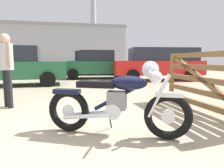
{
  "coord_description": "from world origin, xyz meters",
  "views": [
    {
      "loc": [
        0.06,
        -2.59,
        1.06
      ],
      "look_at": [
        0.38,
        0.6,
        0.67
      ],
      "focal_mm": 30.43,
      "sensor_mm": 36.0,
      "label": 1
    }
  ],
  "objects": [
    {
      "name": "white_estate_far",
      "position": [
        -3.28,
        5.94,
        0.84
      ],
      "size": [
        4.45,
        2.5,
        1.67
      ],
      "rotation": [
        0.0,
        0.0,
        3.33
      ],
      "color": "black",
      "rests_on": "ground_plane"
    },
    {
      "name": "dark_sedan_left",
      "position": [
        0.18,
        12.06,
        0.92
      ],
      "size": [
        4.01,
        2.04,
        1.78
      ],
      "rotation": [
        0.0,
        0.0,
        -0.07
      ],
      "color": "black",
      "rests_on": "ground_plane"
    },
    {
      "name": "industrial_building",
      "position": [
        -5.04,
        36.97,
        3.81
      ],
      "size": [
        22.57,
        13.58,
        15.48
      ],
      "rotation": [
        0.0,
        0.0,
        0.1
      ],
      "color": "#9EA0A8",
      "rests_on": "ground_plane"
    },
    {
      "name": "vintage_motorcycle",
      "position": [
        0.43,
        0.03,
        0.49
      ],
      "size": [
        2.01,
        0.82,
        1.07
      ],
      "rotation": [
        0.0,
        0.0,
        -0.32
      ],
      "color": "black",
      "rests_on": "ground_plane"
    },
    {
      "name": "red_hatchback_near",
      "position": [
        0.26,
        9.02,
        0.84
      ],
      "size": [
        4.23,
        1.98,
        1.67
      ],
      "rotation": [
        0.0,
        0.0,
        3.16
      ],
      "color": "black",
      "rests_on": "ground_plane"
    },
    {
      "name": "blue_hatchback_right",
      "position": [
        3.63,
        7.53,
        0.94
      ],
      "size": [
        4.7,
        1.98,
        1.74
      ],
      "rotation": [
        0.0,
        0.0,
        3.14
      ],
      "color": "black",
      "rests_on": "ground_plane"
    },
    {
      "name": "ground_plane",
      "position": [
        0.0,
        0.0,
        0.0
      ],
      "size": [
        80.0,
        80.0,
        0.0
      ],
      "primitive_type": "plane",
      "color": "gray"
    },
    {
      "name": "timber_gate",
      "position": [
        2.37,
        0.79,
        0.7
      ],
      "size": [
        0.52,
        2.53,
        1.6
      ],
      "rotation": [
        0.0,
        0.0,
        1.73
      ],
      "color": "brown",
      "rests_on": "ground_plane"
    },
    {
      "name": "bystander",
      "position": [
        -1.88,
        1.88,
        1.02
      ],
      "size": [
        0.35,
        0.35,
        1.66
      ],
      "rotation": [
        0.0,
        0.0,
        3.93
      ],
      "color": "black",
      "rests_on": "ground_plane"
    }
  ]
}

